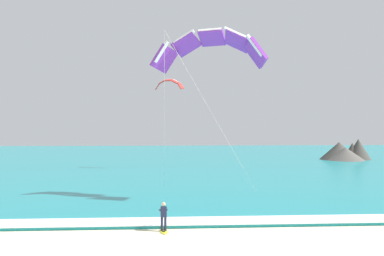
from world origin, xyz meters
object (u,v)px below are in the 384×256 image
object	(u,v)px
kitesurfer	(164,215)
kite_primary	(210,46)
kite_distant	(169,83)
surfboard	(164,231)

from	to	relation	value
kitesurfer	kite_primary	distance (m)	14.94
kite_primary	kite_distant	distance (m)	25.61
surfboard	kite_distant	xyz separation A→B (m)	(0.41, 34.13, 12.50)
kitesurfer	kite_distant	size ratio (longest dim) A/B	0.40
surfboard	kite_distant	distance (m)	36.35
surfboard	kite_distant	size ratio (longest dim) A/B	0.34
kite_distant	kitesurfer	bearing A→B (deg)	-90.69
kite_primary	kitesurfer	bearing A→B (deg)	-112.56
surfboard	kite_primary	bearing A→B (deg)	67.49
surfboard	kite_primary	world-z (taller)	kite_primary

